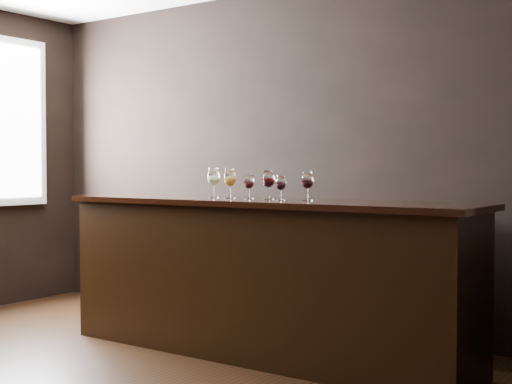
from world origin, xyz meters
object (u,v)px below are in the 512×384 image
Objects in this scene: glass_white at (213,178)px; glass_red_d at (307,181)px; bar_counter at (262,281)px; back_bar_shelf at (261,266)px; glass_red_b at (269,180)px; glass_amber at (230,178)px; glass_red_a at (249,182)px; glass_red_c at (281,183)px.

glass_white is 1.13× the size of glass_red_d.
glass_red_d is at bearing 3.81° from bar_counter.
glass_red_d is (0.87, -0.71, 0.72)m from back_bar_shelf.
glass_white reaches higher than glass_red_b.
glass_red_d is at bearing 0.16° from glass_red_b.
glass_red_a is at bearing 4.96° from glass_amber.
glass_amber is at bearing -175.04° from glass_red_a.
glass_amber is at bearing 175.25° from glass_red_c.
glass_red_b reaches higher than glass_red_d.
glass_white is at bearing 174.41° from glass_red_c.
bar_counter is 0.85m from glass_white.
glass_white is at bearing 172.15° from glass_amber.
glass_red_c is at bearing -9.77° from glass_red_a.
glass_white is 1.08× the size of glass_red_b.
bar_counter is 0.70m from glass_red_a.
glass_white reaches higher than glass_amber.
glass_amber is 1.27× the size of glass_red_c.
back_bar_shelf is 1.02m from glass_white.
glass_white is at bearing 178.30° from glass_red_a.
bar_counter is 1.08× the size of back_bar_shelf.
bar_counter is at bearing -176.21° from glass_red_d.
bar_counter is at bearing -1.87° from glass_amber.
back_bar_shelf is (-0.52, 0.73, -0.02)m from bar_counter.
glass_red_b reaches higher than bar_counter.
bar_counter is at bearing 170.64° from glass_red_c.
glass_red_a is at bearing -61.17° from back_bar_shelf.
back_bar_shelf is at bearing 128.25° from glass_red_b.
glass_red_a is 1.04× the size of glass_red_c.
glass_red_d is at bearing -0.67° from glass_white.
bar_counter is at bearing -10.32° from glass_red_a.
bar_counter is at bearing -54.75° from back_bar_shelf.
bar_counter is 0.89m from back_bar_shelf.
back_bar_shelf is at bearing 140.90° from glass_red_d.
glass_red_d reaches higher than glass_red_c.
back_bar_shelf is 1.05m from glass_amber.
glass_red_c is 0.87× the size of glass_red_d.
glass_white is 0.81m from glass_red_d.
glass_amber reaches higher than bar_counter.
bar_counter is 0.76m from glass_amber.
glass_red_b reaches higher than glass_red_c.
glass_red_b is at bearing -0.17° from glass_red_a.
bar_counter is 15.53× the size of glass_red_d.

